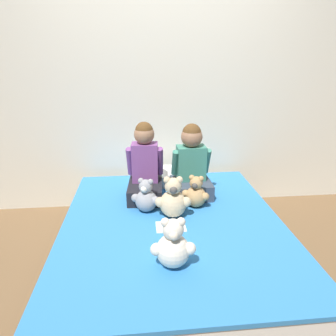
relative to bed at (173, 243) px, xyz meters
The scene contains 11 objects.
ground_plane 0.19m from the bed, ahead, with size 14.00×14.00×0.00m, color brown.
wall_behind_bed 1.51m from the bed, 90.00° to the left, with size 8.00×0.06×2.50m.
bed is the anchor object (origin of this frame).
child_on_left 0.66m from the bed, 112.35° to the left, with size 0.32×0.41×0.64m.
child_on_right 0.67m from the bed, 65.21° to the left, with size 0.34×0.33×0.62m.
teddy_bear_held_by_left_child 0.40m from the bed, 136.18° to the left, with size 0.22×0.17×0.27m.
teddy_bear_held_by_right_child 0.43m from the bed, 46.47° to the left, with size 0.21×0.17×0.27m.
teddy_bear_between_children 0.33m from the bed, 83.22° to the left, with size 0.27×0.20×0.32m.
teddy_bear_at_foot_of_bed 0.58m from the bed, 96.45° to the right, with size 0.26×0.20×0.31m.
pillow_at_headboard 0.78m from the bed, 90.00° to the left, with size 0.52×0.33×0.11m.
sign_card 0.21m from the bed, 107.93° to the right, with size 0.21×0.15×0.00m.
Camera 1 is at (-0.22, -1.90, 1.53)m, focal length 32.00 mm.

